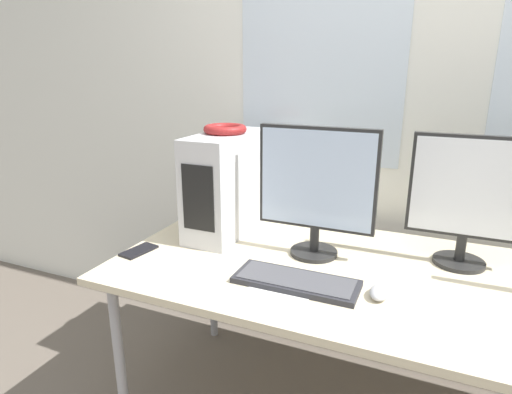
{
  "coord_description": "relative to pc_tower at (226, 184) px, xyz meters",
  "views": [
    {
      "loc": [
        -0.01,
        -1.0,
        1.44
      ],
      "look_at": [
        -0.63,
        0.45,
        0.96
      ],
      "focal_mm": 30.0,
      "sensor_mm": 36.0,
      "label": 1
    }
  ],
  "objects": [
    {
      "name": "paper_sheet_left",
      "position": [
        0.41,
        -0.44,
        -0.22
      ],
      "size": [
        0.23,
        0.31,
        0.0
      ],
      "rotation": [
        0.0,
        0.0,
        0.07
      ],
      "color": "white",
      "rests_on": "desk"
    },
    {
      "name": "pc_tower",
      "position": [
        0.0,
        0.0,
        0.0
      ],
      "size": [
        0.2,
        0.48,
        0.44
      ],
      "color": "silver",
      "rests_on": "desk"
    },
    {
      "name": "desk",
      "position": [
        0.85,
        -0.17,
        -0.26
      ],
      "size": [
        2.26,
        0.9,
        0.73
      ],
      "color": "beige",
      "rests_on": "ground_plane"
    },
    {
      "name": "monitor_right_near",
      "position": [
        0.96,
        0.04,
        0.04
      ],
      "size": [
        0.41,
        0.19,
        0.49
      ],
      "color": "black",
      "rests_on": "desk"
    },
    {
      "name": "monitor_main",
      "position": [
        0.43,
        -0.09,
        0.06
      ],
      "size": [
        0.46,
        0.19,
        0.51
      ],
      "color": "black",
      "rests_on": "desk"
    },
    {
      "name": "wall_back",
      "position": [
        0.85,
        0.41,
        0.4
      ],
      "size": [
        8.0,
        0.07,
        2.7
      ],
      "color": "silver",
      "rests_on": "ground_plane"
    },
    {
      "name": "mouse",
      "position": [
        0.72,
        -0.33,
        -0.2
      ],
      "size": [
        0.06,
        0.1,
        0.04
      ],
      "color": "#B2B2B7",
      "rests_on": "desk"
    },
    {
      "name": "headphones",
      "position": [
        -0.0,
        0.0,
        0.24
      ],
      "size": [
        0.18,
        0.18,
        0.04
      ],
      "color": "maroon",
      "rests_on": "pc_tower"
    },
    {
      "name": "keyboard",
      "position": [
        0.45,
        -0.36,
        -0.21
      ],
      "size": [
        0.43,
        0.16,
        0.02
      ],
      "color": "#28282D",
      "rests_on": "desk"
    },
    {
      "name": "cell_phone",
      "position": [
        -0.22,
        -0.35,
        -0.22
      ],
      "size": [
        0.1,
        0.16,
        0.01
      ],
      "rotation": [
        0.0,
        0.0,
        -0.17
      ],
      "color": "black",
      "rests_on": "desk"
    }
  ]
}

